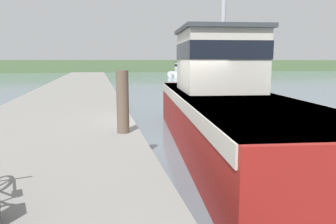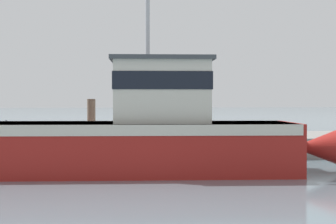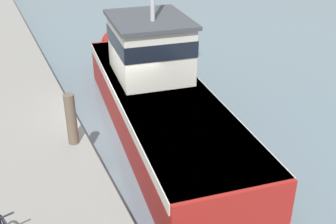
{
  "view_description": "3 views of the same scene",
  "coord_description": "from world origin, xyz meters",
  "views": [
    {
      "loc": [
        -2.22,
        -9.29,
        2.48
      ],
      "look_at": [
        -0.54,
        -1.52,
        1.23
      ],
      "focal_mm": 35.0,
      "sensor_mm": 36.0,
      "label": 1
    },
    {
      "loc": [
        16.77,
        -1.89,
        2.17
      ],
      "look_at": [
        0.05,
        0.87,
        1.82
      ],
      "focal_mm": 55.0,
      "sensor_mm": 36.0,
      "label": 2
    },
    {
      "loc": [
        -3.37,
        -11.82,
        6.96
      ],
      "look_at": [
        1.13,
        -1.82,
        1.25
      ],
      "focal_mm": 45.0,
      "sensor_mm": 36.0,
      "label": 3
    }
  ],
  "objects": [
    {
      "name": "mooring_post",
      "position": [
        -1.65,
        -1.6,
        1.52
      ],
      "size": [
        0.29,
        0.29,
        1.48
      ],
      "primitive_type": "cylinder",
      "color": "brown",
      "rests_on": "dock_pier"
    },
    {
      "name": "fishing_boat_main",
      "position": [
        1.41,
        -0.28,
        1.23
      ],
      "size": [
        4.07,
        12.73,
        9.37
      ],
      "rotation": [
        0.0,
        0.0,
        -0.12
      ],
      "color": "maroon",
      "rests_on": "ground_plane"
    },
    {
      "name": "water_bottle_on_curb",
      "position": [
        -4.79,
        -5.03,
        0.9
      ],
      "size": [
        0.07,
        0.07,
        0.25
      ],
      "primitive_type": "cylinder",
      "color": "green",
      "rests_on": "dock_pier"
    },
    {
      "name": "dock_pier",
      "position": [
        -3.55,
        0.0,
        0.39
      ],
      "size": [
        4.63,
        80.0,
        0.78
      ],
      "primitive_type": "cube",
      "color": "gray",
      "rests_on": "ground_plane"
    },
    {
      "name": "ground_plane",
      "position": [
        0.0,
        0.0,
        0.0
      ],
      "size": [
        320.0,
        320.0,
        0.0
      ],
      "primitive_type": "plane",
      "color": "slate"
    }
  ]
}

